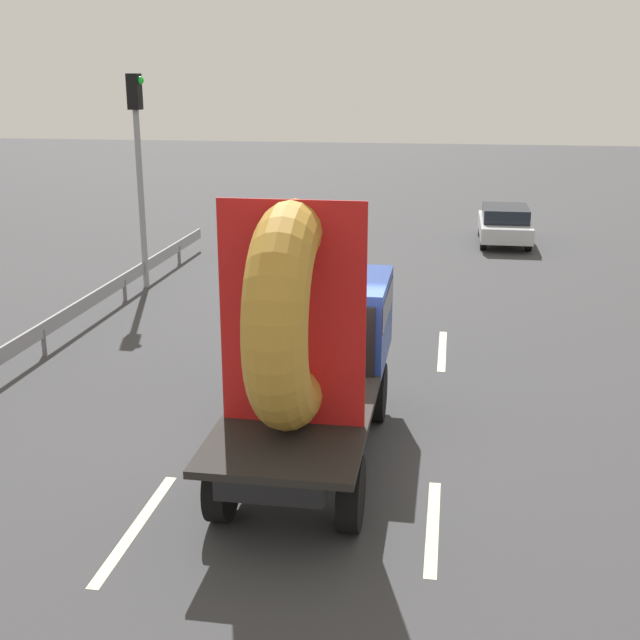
# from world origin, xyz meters

# --- Properties ---
(ground_plane) EXTENTS (120.00, 120.00, 0.00)m
(ground_plane) POSITION_xyz_m (0.00, 0.00, 0.00)
(ground_plane) COLOR #38383A
(flatbed_truck) EXTENTS (2.02, 5.67, 4.15)m
(flatbed_truck) POSITION_xyz_m (-0.07, 0.01, 1.96)
(flatbed_truck) COLOR black
(flatbed_truck) RESTS_ON ground_plane
(distant_sedan) EXTENTS (1.69, 3.93, 1.28)m
(distant_sedan) POSITION_xyz_m (3.72, 17.39, 0.69)
(distant_sedan) COLOR black
(distant_sedan) RESTS_ON ground_plane
(traffic_light) EXTENTS (0.42, 0.36, 5.65)m
(traffic_light) POSITION_xyz_m (-6.33, 9.56, 3.69)
(traffic_light) COLOR gray
(traffic_light) RESTS_ON ground_plane
(guardrail) EXTENTS (0.10, 17.48, 0.71)m
(guardrail) POSITION_xyz_m (-6.37, 5.94, 0.53)
(guardrail) COLOR gray
(guardrail) RESTS_ON ground_plane
(lane_dash_left_near) EXTENTS (0.16, 2.74, 0.01)m
(lane_dash_left_near) POSITION_xyz_m (-1.97, -2.40, 0.00)
(lane_dash_left_near) COLOR beige
(lane_dash_left_near) RESTS_ON ground_plane
(lane_dash_left_far) EXTENTS (0.16, 2.94, 0.01)m
(lane_dash_left_far) POSITION_xyz_m (-1.97, 5.44, 0.00)
(lane_dash_left_far) COLOR beige
(lane_dash_left_far) RESTS_ON ground_plane
(lane_dash_right_near) EXTENTS (0.16, 2.37, 0.01)m
(lane_dash_right_near) POSITION_xyz_m (1.82, -1.77, 0.00)
(lane_dash_right_near) COLOR beige
(lane_dash_right_near) RESTS_ON ground_plane
(lane_dash_right_far) EXTENTS (0.16, 2.64, 0.01)m
(lane_dash_right_far) POSITION_xyz_m (1.82, 5.38, 0.00)
(lane_dash_right_far) COLOR beige
(lane_dash_right_far) RESTS_ON ground_plane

